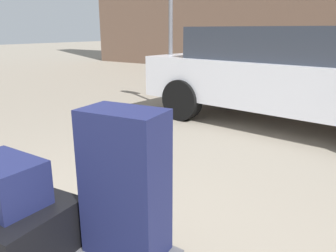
{
  "coord_description": "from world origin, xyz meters",
  "views": [
    {
      "loc": [
        1.36,
        -0.77,
        1.38
      ],
      "look_at": [
        0.0,
        1.2,
        0.69
      ],
      "focal_mm": 35.86,
      "sensor_mm": 36.0,
      "label": 1
    }
  ],
  "objects_px": {
    "duffel_bag_navy_topmost_pile": "(4,182)",
    "no_parking_sign": "(171,20)",
    "suitcase_navy_center": "(125,184)",
    "parked_car": "(291,73)",
    "suitcase_black_front_left": "(11,226)"
  },
  "relations": [
    {
      "from": "duffel_bag_navy_topmost_pile",
      "to": "no_parking_sign",
      "type": "relative_size",
      "value": 0.15
    },
    {
      "from": "duffel_bag_navy_topmost_pile",
      "to": "no_parking_sign",
      "type": "distance_m",
      "value": 4.67
    },
    {
      "from": "parked_car",
      "to": "no_parking_sign",
      "type": "height_order",
      "value": "no_parking_sign"
    },
    {
      "from": "parked_car",
      "to": "duffel_bag_navy_topmost_pile",
      "type": "bearing_deg",
      "value": -91.57
    },
    {
      "from": "suitcase_navy_center",
      "to": "parked_car",
      "type": "xyz_separation_m",
      "value": [
        -0.35,
        4.03,
        0.07
      ]
    },
    {
      "from": "duffel_bag_navy_topmost_pile",
      "to": "no_parking_sign",
      "type": "bearing_deg",
      "value": 113.56
    },
    {
      "from": "suitcase_navy_center",
      "to": "no_parking_sign",
      "type": "xyz_separation_m",
      "value": [
        -2.38,
        3.86,
        0.84
      ]
    },
    {
      "from": "suitcase_navy_center",
      "to": "no_parking_sign",
      "type": "bearing_deg",
      "value": 114.26
    },
    {
      "from": "suitcase_black_front_left",
      "to": "duffel_bag_navy_topmost_pile",
      "type": "distance_m",
      "value": 0.23
    },
    {
      "from": "suitcase_black_front_left",
      "to": "duffel_bag_navy_topmost_pile",
      "type": "bearing_deg",
      "value": 0.0
    },
    {
      "from": "suitcase_navy_center",
      "to": "duffel_bag_navy_topmost_pile",
      "type": "height_order",
      "value": "suitcase_navy_center"
    },
    {
      "from": "suitcase_black_front_left",
      "to": "no_parking_sign",
      "type": "relative_size",
      "value": 0.23
    },
    {
      "from": "suitcase_navy_center",
      "to": "parked_car",
      "type": "distance_m",
      "value": 4.04
    },
    {
      "from": "parked_car",
      "to": "no_parking_sign",
      "type": "distance_m",
      "value": 2.17
    },
    {
      "from": "parked_car",
      "to": "suitcase_navy_center",
      "type": "bearing_deg",
      "value": -85.02
    }
  ]
}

